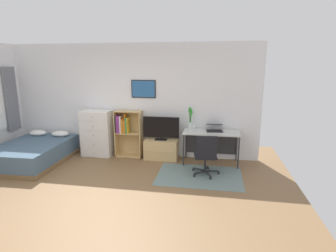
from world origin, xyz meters
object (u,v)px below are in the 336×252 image
Objects in this scene: wine_glass at (194,126)px; bookshelf at (126,130)px; tv_stand at (161,149)px; bamboo_vase at (190,118)px; laptop at (214,128)px; desk at (211,137)px; computer_mouse at (227,132)px; dresser at (97,133)px; television at (161,128)px; bed at (33,152)px; office_chair at (206,154)px.

bookshelf is at bearing 172.74° from wine_glass.
bookshelf is 1.44× the size of tv_stand.
bamboo_vase is 0.31m from wine_glass.
tv_stand is 1.35m from laptop.
desk is 0.21m from laptop.
bookshelf is 10.85× the size of computer_mouse.
desk is at bearing 20.86° from wine_glass.
dresser reaches higher than laptop.
television is 1.69× the size of bamboo_vase.
bed reaches higher than tv_stand.
wine_glass is (0.78, -0.16, 0.64)m from tv_stand.
bookshelf reaches higher than dresser.
bookshelf reaches higher than desk.
wine_glass is (0.78, -0.14, 0.13)m from television.
tv_stand is 1.39m from office_chair.
dresser reaches higher than television.
television is at bearing 177.41° from computer_mouse.
laptop is at bearing 0.76° from tv_stand.
bed is 1.57× the size of desk.
desk reaches higher than bed.
television is at bearing 175.62° from laptop.
office_chair is at bearing -105.80° from laptop.
computer_mouse is 0.88m from bamboo_vase.
bookshelf is 1.32× the size of television.
tv_stand is at bearing 174.58° from laptop.
dresser is at bearing 178.61° from computer_mouse.
bookshelf reaches higher than wine_glass.
bookshelf is 2.04m from desk.
dresser is at bearing 28.79° from bed.
wine_glass is at bearing -66.18° from bamboo_vase.
bamboo_vase is (-0.49, 0.11, 0.40)m from desk.
laptop is (0.06, 0.03, 0.20)m from desk.
office_chair is 0.86m from wine_glass.
television is 0.99× the size of office_chair.
office_chair reaches higher than bed.
tv_stand is (0.87, -0.05, -0.42)m from bookshelf.
bed is 3.73m from wine_glass.
dresser reaches higher than desk.
laptop reaches higher than computer_mouse.
tv_stand is 1.84× the size of laptop.
bamboo_vase reaches higher than computer_mouse.
laptop is at bearing 24.42° from desk.
tv_stand is at bearing 133.98° from office_chair.
computer_mouse is (4.34, 0.66, 0.52)m from bed.
bookshelf is at bearing 147.43° from office_chair.
wine_glass is at bearing -9.88° from television.
bamboo_vase reaches higher than wine_glass.
bamboo_vase is 2.80× the size of wine_glass.
dresser reaches higher than bed.
television is 0.80m from wine_glass.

